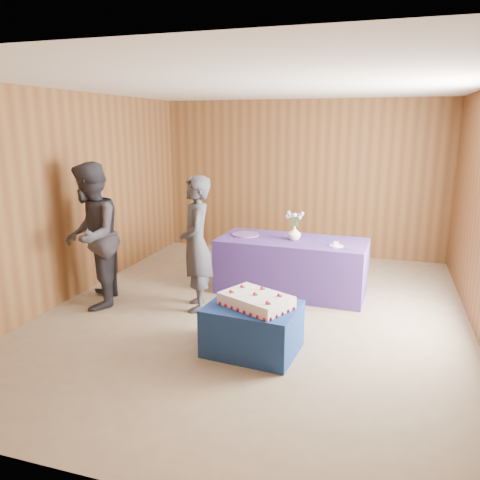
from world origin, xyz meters
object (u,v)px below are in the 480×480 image
at_px(guest_left, 196,244).
at_px(guest_right, 92,236).
at_px(cake_table, 253,328).
at_px(sheet_cake, 256,300).
at_px(serving_table, 291,266).
at_px(vase, 294,233).

bearing_deg(guest_left, guest_right, -100.79).
height_order(cake_table, sheet_cake, sheet_cake).
relative_size(guest_left, guest_right, 0.92).
xyz_separation_m(guest_left, guest_right, (-1.29, -0.29, 0.08)).
bearing_deg(serving_table, sheet_cake, -87.24).
bearing_deg(guest_left, sheet_cake, 24.63).
height_order(serving_table, vase, vase).
bearing_deg(vase, guest_right, -151.97).
distance_m(serving_table, sheet_cake, 1.88).
xyz_separation_m(cake_table, sheet_cake, (0.04, -0.01, 0.31)).
bearing_deg(cake_table, guest_left, 142.67).
height_order(cake_table, serving_table, serving_table).
xyz_separation_m(cake_table, guest_left, (-0.99, 0.91, 0.59)).
bearing_deg(vase, cake_table, -91.76).
distance_m(cake_table, guest_right, 2.45).
relative_size(cake_table, serving_table, 0.45).
bearing_deg(guest_left, cake_table, 23.74).
height_order(vase, guest_right, guest_right).
height_order(sheet_cake, vase, vase).
bearing_deg(serving_table, vase, -8.75).
distance_m(cake_table, vase, 1.95).
bearing_deg(serving_table, cake_table, -88.39).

